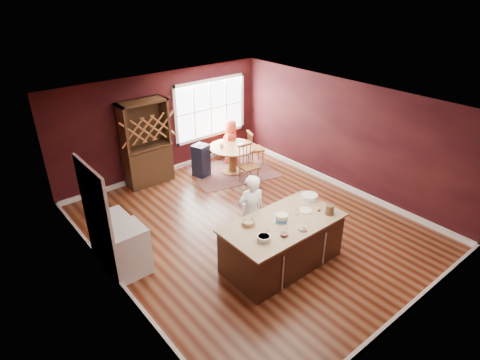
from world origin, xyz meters
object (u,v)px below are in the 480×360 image
at_px(kitchen_island, 282,244).
at_px(toddler, 201,147).
at_px(seated_woman, 231,142).
at_px(hutch, 146,143).
at_px(chair_east, 256,147).
at_px(dryer, 113,236).
at_px(high_chair, 201,160).
at_px(chair_south, 249,165).
at_px(washer, 128,250).
at_px(dining_table, 232,154).
at_px(layer_cake, 282,218).
at_px(chair_north, 224,145).
at_px(baker, 251,212).

height_order(kitchen_island, toddler, toddler).
height_order(seated_woman, hutch, hutch).
height_order(chair_east, dryer, chair_east).
bearing_deg(high_chair, hutch, 140.37).
xyz_separation_m(chair_south, washer, (-3.91, -1.25, -0.06)).
bearing_deg(hutch, kitchen_island, -85.96).
bearing_deg(high_chair, chair_east, -29.05).
height_order(dining_table, dryer, dryer).
height_order(kitchen_island, layer_cake, layer_cake).
bearing_deg(chair_north, chair_south, 46.95).
distance_m(chair_south, hutch, 2.64).
relative_size(chair_north, toddler, 3.50).
bearing_deg(dining_table, chair_south, -96.53).
bearing_deg(chair_east, hutch, 91.88).
relative_size(chair_east, washer, 1.07).
bearing_deg(hutch, chair_north, -1.76).
bearing_deg(dining_table, seated_woman, 54.37).
bearing_deg(dining_table, dryer, -160.51).
bearing_deg(baker, dryer, -18.56).
bearing_deg(kitchen_island, baker, 97.41).
distance_m(chair_south, seated_woman, 1.38).
height_order(kitchen_island, chair_east, chair_east).
xyz_separation_m(hutch, washer, (-1.97, -2.94, -0.63)).
bearing_deg(seated_woman, chair_south, 41.34).
height_order(chair_east, high_chair, chair_east).
xyz_separation_m(chair_east, chair_north, (-0.51, 0.80, -0.04)).
relative_size(layer_cake, washer, 0.33).
bearing_deg(hutch, toddler, -22.58).
distance_m(seated_woman, hutch, 2.46).
relative_size(washer, dryer, 1.07).
distance_m(kitchen_island, chair_south, 3.26).
bearing_deg(washer, seated_woman, 30.36).
distance_m(chair_north, hutch, 2.47).
relative_size(baker, washer, 1.70).
bearing_deg(layer_cake, washer, 146.25).
height_order(chair_east, toddler, chair_east).
distance_m(high_chair, dryer, 3.69).
bearing_deg(kitchen_island, high_chair, 76.71).
height_order(chair_south, seated_woman, seated_woman).
bearing_deg(dining_table, washer, -152.80).
bearing_deg(chair_east, dryer, 125.03).
distance_m(layer_cake, toddler, 4.06).
bearing_deg(chair_east, chair_south, 149.32).
bearing_deg(chair_north, chair_east, 94.78).
bearing_deg(dining_table, layer_cake, -115.48).
bearing_deg(toddler, washer, -143.49).
bearing_deg(dining_table, baker, -122.31).
bearing_deg(kitchen_island, seated_woman, 63.38).
relative_size(chair_east, high_chair, 1.08).
bearing_deg(hutch, baker, -86.65).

